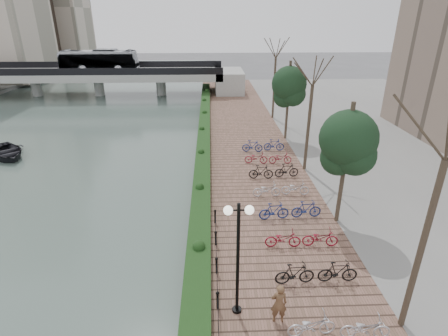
{
  "coord_description": "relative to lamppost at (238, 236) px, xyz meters",
  "views": [
    {
      "loc": [
        1.25,
        -7.06,
        10.69
      ],
      "look_at": [
        2.02,
        12.9,
        2.0
      ],
      "focal_mm": 28.0,
      "sensor_mm": 36.0,
      "label": 1
    }
  ],
  "objects": [
    {
      "name": "river_water",
      "position": [
        -17.12,
        22.16,
        -3.84
      ],
      "size": [
        30.0,
        130.0,
        0.02
      ],
      "primitive_type": "cube",
      "color": "#475954",
      "rests_on": "ground"
    },
    {
      "name": "promenade",
      "position": [
        1.88,
        14.66,
        -3.6
      ],
      "size": [
        8.0,
        75.0,
        0.5
      ],
      "primitive_type": "cube",
      "color": "brown",
      "rests_on": "ground"
    },
    {
      "name": "hedge",
      "position": [
        -1.52,
        17.16,
        -3.05
      ],
      "size": [
        1.1,
        56.0,
        0.6
      ],
      "primitive_type": "cube",
      "color": "#193613",
      "rests_on": "promenade"
    },
    {
      "name": "chain_fence",
      "position": [
        -0.72,
        -0.84,
        -3.0
      ],
      "size": [
        0.1,
        14.1,
        0.7
      ],
      "color": "black",
      "rests_on": "promenade"
    },
    {
      "name": "lamppost",
      "position": [
        0.0,
        0.0,
        0.0
      ],
      "size": [
        1.02,
        0.32,
        4.61
      ],
      "color": "black",
      "rests_on": "promenade"
    },
    {
      "name": "pedestrian",
      "position": [
        1.45,
        -0.52,
        -2.54
      ],
      "size": [
        0.6,
        0.4,
        1.62
      ],
      "primitive_type": "imported",
      "rotation": [
        0.0,
        0.0,
        3.12
      ],
      "color": "brown",
      "rests_on": "promenade"
    },
    {
      "name": "bicycle_parking",
      "position": [
        3.38,
        7.66,
        -2.87
      ],
      "size": [
        2.4,
        19.89,
        1.0
      ],
      "color": "silver",
      "rests_on": "promenade"
    },
    {
      "name": "street_trees",
      "position": [
        5.88,
        9.84,
        -0.16
      ],
      "size": [
        3.2,
        37.12,
        6.8
      ],
      "color": "#31291D",
      "rests_on": "promenade"
    },
    {
      "name": "bridge",
      "position": [
        -17.01,
        42.16,
        -0.48
      ],
      "size": [
        36.0,
        10.77,
        6.5
      ],
      "color": "#9C9D97",
      "rests_on": "ground"
    },
    {
      "name": "boat",
      "position": [
        -17.7,
        17.5,
        -3.34
      ],
      "size": [
        5.64,
        5.78,
        0.98
      ],
      "primitive_type": "imported",
      "rotation": [
        0.0,
        0.0,
        0.71
      ],
      "color": "black",
      "rests_on": "river_water"
    }
  ]
}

